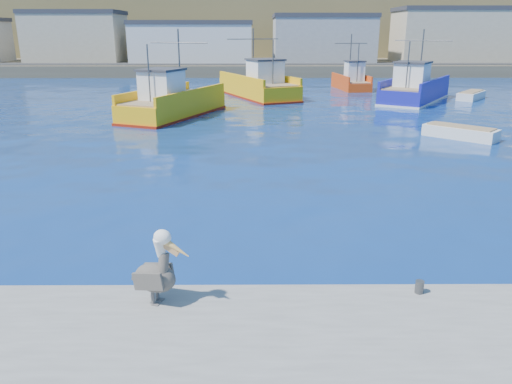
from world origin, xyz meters
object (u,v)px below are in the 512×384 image
skiff_mid (460,133)px  boat_orange (352,80)px  trawler_blue (414,90)px  skiff_far (471,96)px  pelican (157,272)px  trawler_yellow_b (259,86)px  trawler_yellow_a (172,103)px

skiff_mid → boat_orange: bearing=93.5°
boat_orange → skiff_mid: size_ratio=1.76×
trawler_blue → skiff_far: 6.09m
boat_orange → skiff_far: bearing=-40.9°
skiff_far → pelican: (-22.92, -38.11, 0.95)m
trawler_yellow_b → trawler_blue: (14.33, -3.02, -0.04)m
skiff_mid → skiff_far: size_ratio=0.94×
trawler_yellow_a → skiff_mid: 20.48m
skiff_mid → trawler_yellow_a: bearing=156.2°
trawler_yellow_b → skiff_mid: (12.00, -19.76, -0.75)m
trawler_yellow_a → skiff_far: (26.95, 9.80, -0.71)m
trawler_blue → trawler_yellow_b: bearing=168.1°
skiff_mid → trawler_yellow_b: bearing=121.3°
trawler_yellow_b → skiff_far: 20.31m
skiff_far → pelican: pelican is taller
pelican → skiff_mid: bearing=53.8°
trawler_yellow_b → trawler_blue: bearing=-11.9°
boat_orange → skiff_far: size_ratio=1.66×
trawler_blue → pelican: bearing=-114.8°
boat_orange → skiff_far: boat_orange is taller
trawler_blue → skiff_mid: bearing=-97.9°
trawler_yellow_a → trawler_blue: size_ratio=1.01×
trawler_yellow_a → trawler_yellow_b: bearing=59.7°
trawler_yellow_b → skiff_far: size_ratio=2.77×
trawler_blue → skiff_mid: 16.92m
trawler_yellow_b → boat_orange: size_ratio=1.67×
skiff_far → boat_orange: bearing=139.1°
pelican → trawler_yellow_a: bearing=98.1°
boat_orange → skiff_mid: boat_orange is taller
trawler_yellow_a → skiff_far: 28.68m
skiff_mid → skiff_far: 19.84m
trawler_blue → pelican: (-17.02, -36.80, 0.24)m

